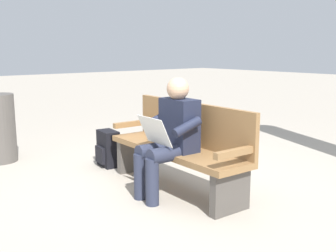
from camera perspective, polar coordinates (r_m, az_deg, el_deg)
name	(u,v)px	position (r m, az deg, el deg)	size (l,w,h in m)	color
ground_plane	(175,189)	(4.32, 1.02, -8.79)	(40.00, 40.00, 0.00)	#A89E8E
bench_near	(181,145)	(4.24, 1.80, -2.74)	(1.82, 0.57, 0.90)	olive
person_seated	(170,134)	(3.96, 0.32, -1.17)	(0.58, 0.59, 1.18)	#1E2338
backpack	(108,149)	(5.13, -8.47, -3.19)	(0.33, 0.25, 0.45)	black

